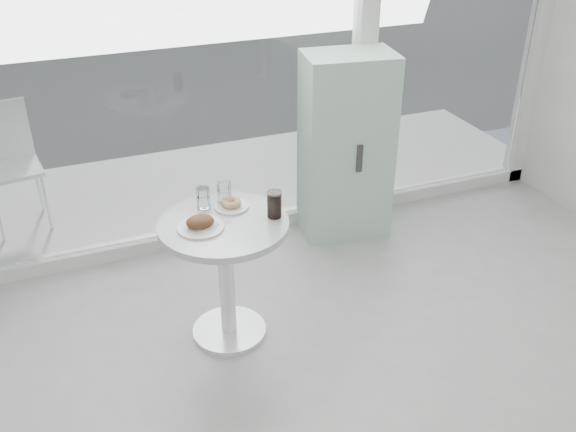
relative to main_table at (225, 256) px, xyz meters
name	(u,v)px	position (x,y,z in m)	size (l,w,h in m)	color
main_table	(225,256)	(0.00, 0.00, 0.00)	(0.72, 0.72, 0.77)	white
patio_deck	(220,183)	(0.50, 1.90, -0.53)	(5.60, 1.60, 0.05)	silver
mint_cabinet	(346,147)	(1.17, 0.87, 0.13)	(0.68, 0.50, 1.35)	#A0CCB6
patio_chair	(9,158)	(-1.11, 1.81, 0.02)	(0.44, 0.44, 0.92)	white
plate_fritter	(201,223)	(-0.13, -0.02, 0.25)	(0.25, 0.25, 0.07)	white
plate_donut	(231,205)	(0.09, 0.14, 0.24)	(0.19, 0.19, 0.05)	white
water_tumbler_a	(203,199)	(-0.05, 0.19, 0.27)	(0.08, 0.08, 0.12)	white
water_tumbler_b	(224,194)	(0.07, 0.21, 0.28)	(0.08, 0.08, 0.13)	white
cola_glass	(274,205)	(0.28, -0.05, 0.29)	(0.08, 0.08, 0.15)	white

